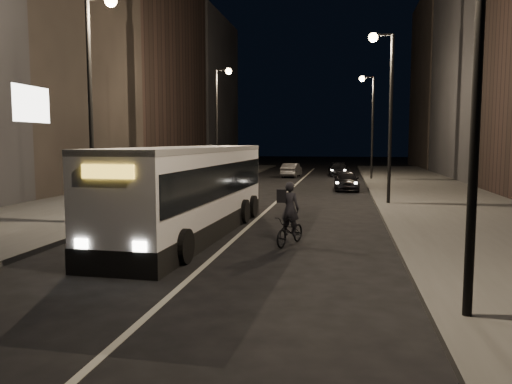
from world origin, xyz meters
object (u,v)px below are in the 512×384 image
at_px(streetlight_right_far, 369,113).
at_px(city_bus, 191,187).
at_px(streetlight_right_mid, 385,95).
at_px(cyclist_on_bicycle, 290,224).
at_px(car_far, 339,169).
at_px(car_mid, 291,170).
at_px(streetlight_left_far, 220,110).
at_px(streetlight_right_near, 463,6).
at_px(car_near, 346,180).
at_px(streetlight_left_near, 96,79).

distance_m(streetlight_right_far, city_bus, 26.07).
bearing_deg(streetlight_right_far, streetlight_right_mid, -90.00).
distance_m(cyclist_on_bicycle, car_far, 30.88).
bearing_deg(car_mid, streetlight_left_far, 69.69).
distance_m(streetlight_right_near, car_near, 24.10).
distance_m(streetlight_left_near, cyclist_on_bicycle, 8.84).
distance_m(streetlight_left_far, car_mid, 10.97).
bearing_deg(streetlight_right_mid, city_bus, -128.07).
height_order(streetlight_left_near, streetlight_left_far, same).
relative_size(city_bus, cyclist_on_bicycle, 5.66).
relative_size(streetlight_right_far, streetlight_left_near, 1.00).
distance_m(streetlight_right_near, streetlight_left_far, 28.10).
bearing_deg(car_far, streetlight_left_far, -132.08).
bearing_deg(car_near, streetlight_left_near, -122.33).
xyz_separation_m(streetlight_left_near, car_mid, (4.19, 26.96, -4.75)).
height_order(city_bus, car_mid, city_bus).
relative_size(streetlight_left_far, car_near, 2.17).
relative_size(streetlight_left_near, car_near, 2.17).
bearing_deg(streetlight_left_far, streetlight_right_near, -67.70).
bearing_deg(streetlight_right_mid, car_mid, 108.86).
bearing_deg(city_bus, streetlight_left_near, 169.34).
relative_size(streetlight_left_far, cyclist_on_bicycle, 4.14).
relative_size(city_bus, car_near, 2.96).
distance_m(streetlight_right_far, car_mid, 8.56).
xyz_separation_m(streetlight_right_mid, car_mid, (-6.47, 18.96, -4.75)).
bearing_deg(cyclist_on_bicycle, streetlight_right_far, 102.05).
relative_size(streetlight_left_near, streetlight_left_far, 1.00).
bearing_deg(streetlight_right_far, streetlight_left_near, -113.96).
height_order(streetlight_right_mid, car_far, streetlight_right_mid).
bearing_deg(city_bus, car_near, 74.63).
height_order(streetlight_right_mid, car_mid, streetlight_right_mid).
relative_size(streetlight_right_near, cyclist_on_bicycle, 4.14).
bearing_deg(streetlight_left_far, cyclist_on_bicycle, -70.17).
xyz_separation_m(cyclist_on_bicycle, car_far, (1.07, 30.86, -0.04)).
bearing_deg(streetlight_right_near, city_bus, 134.12).
bearing_deg(streetlight_right_far, car_far, 116.12).
relative_size(streetlight_right_far, car_mid, 2.19).
bearing_deg(streetlight_left_near, car_mid, 81.17).
bearing_deg(city_bus, car_far, 83.50).
xyz_separation_m(streetlight_left_near, car_near, (8.93, 15.57, -4.72)).
xyz_separation_m(streetlight_right_near, city_bus, (-6.93, 7.15, -3.75)).
bearing_deg(cyclist_on_bicycle, streetlight_right_near, -40.48).
xyz_separation_m(streetlight_left_near, streetlight_left_far, (0.00, 18.00, 0.00)).
distance_m(streetlight_right_mid, car_far, 21.54).
height_order(streetlight_right_mid, cyclist_on_bicycle, streetlight_right_mid).
bearing_deg(cyclist_on_bicycle, streetlight_left_far, 129.45).
xyz_separation_m(streetlight_left_near, cyclist_on_bicycle, (7.21, -1.99, -4.71)).
bearing_deg(city_bus, streetlight_right_far, 76.61).
relative_size(car_near, car_far, 0.89).
height_order(streetlight_right_mid, streetlight_right_far, same).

